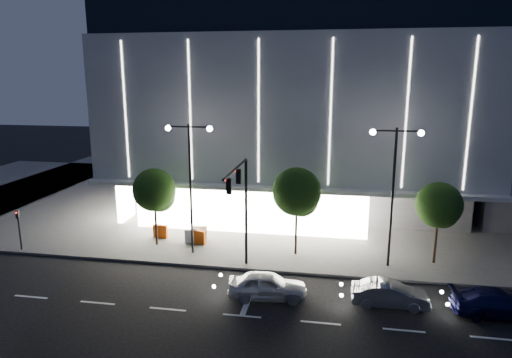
{
  "coord_description": "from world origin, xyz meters",
  "views": [
    {
      "loc": [
        6.35,
        -22.3,
        12.02
      ],
      "look_at": [
        1.04,
        8.21,
        5.0
      ],
      "focal_mm": 32.0,
      "sensor_mm": 36.0,
      "label": 1
    }
  ],
  "objects_px": {
    "car_third": "(498,303)",
    "street_lamp_west": "(190,170)",
    "barrier_c": "(199,237)",
    "car_lead": "(267,286)",
    "barrier_b": "(192,236)",
    "tree_right": "(439,207)",
    "traffic_mast": "(241,196)",
    "ped_signal_far": "(19,226)",
    "barrier_d": "(200,232)",
    "barrier_a": "(160,231)",
    "car_second": "(390,294)",
    "street_lamp_east": "(394,177)",
    "tree_mid": "(297,194)",
    "tree_left": "(155,192)"
  },
  "relations": [
    {
      "from": "car_third",
      "to": "street_lamp_west",
      "type": "bearing_deg",
      "value": 69.13
    },
    {
      "from": "barrier_c",
      "to": "car_lead",
      "type": "bearing_deg",
      "value": -28.72
    },
    {
      "from": "street_lamp_west",
      "to": "barrier_b",
      "type": "distance_m",
      "value": 5.64
    },
    {
      "from": "street_lamp_west",
      "to": "tree_right",
      "type": "relative_size",
      "value": 1.63
    },
    {
      "from": "traffic_mast",
      "to": "street_lamp_west",
      "type": "xyz_separation_m",
      "value": [
        -4.0,
        2.66,
        0.93
      ]
    },
    {
      "from": "ped_signal_far",
      "to": "car_third",
      "type": "bearing_deg",
      "value": -6.99
    },
    {
      "from": "barrier_d",
      "to": "barrier_a",
      "type": "bearing_deg",
      "value": 175.14
    },
    {
      "from": "street_lamp_west",
      "to": "ped_signal_far",
      "type": "distance_m",
      "value": 12.76
    },
    {
      "from": "barrier_d",
      "to": "barrier_b",
      "type": "bearing_deg",
      "value": -119.72
    },
    {
      "from": "street_lamp_west",
      "to": "car_lead",
      "type": "xyz_separation_m",
      "value": [
        6.0,
        -5.36,
        -5.22
      ]
    },
    {
      "from": "ped_signal_far",
      "to": "barrier_c",
      "type": "relative_size",
      "value": 2.73
    },
    {
      "from": "ped_signal_far",
      "to": "barrier_b",
      "type": "distance_m",
      "value": 11.94
    },
    {
      "from": "traffic_mast",
      "to": "car_second",
      "type": "xyz_separation_m",
      "value": [
        8.56,
        -2.44,
        -4.36
      ]
    },
    {
      "from": "street_lamp_west",
      "to": "barrier_d",
      "type": "height_order",
      "value": "street_lamp_west"
    },
    {
      "from": "traffic_mast",
      "to": "street_lamp_east",
      "type": "distance_m",
      "value": 9.43
    },
    {
      "from": "street_lamp_east",
      "to": "barrier_d",
      "type": "relative_size",
      "value": 8.18
    },
    {
      "from": "ped_signal_far",
      "to": "tree_mid",
      "type": "bearing_deg",
      "value": 7.55
    },
    {
      "from": "traffic_mast",
      "to": "tree_mid",
      "type": "height_order",
      "value": "traffic_mast"
    },
    {
      "from": "tree_right",
      "to": "car_lead",
      "type": "height_order",
      "value": "tree_right"
    },
    {
      "from": "street_lamp_east",
      "to": "tree_mid",
      "type": "height_order",
      "value": "street_lamp_east"
    },
    {
      "from": "ped_signal_far",
      "to": "car_second",
      "type": "xyz_separation_m",
      "value": [
        24.56,
        -3.61,
        -1.22
      ]
    },
    {
      "from": "street_lamp_east",
      "to": "tree_mid",
      "type": "bearing_deg",
      "value": 170.31
    },
    {
      "from": "street_lamp_east",
      "to": "barrier_d",
      "type": "bearing_deg",
      "value": 168.65
    },
    {
      "from": "tree_left",
      "to": "tree_right",
      "type": "relative_size",
      "value": 1.04
    },
    {
      "from": "street_lamp_east",
      "to": "tree_right",
      "type": "distance_m",
      "value": 3.81
    },
    {
      "from": "tree_right",
      "to": "car_lead",
      "type": "distance_m",
      "value": 12.29
    },
    {
      "from": "tree_left",
      "to": "barrier_a",
      "type": "height_order",
      "value": "tree_left"
    },
    {
      "from": "ped_signal_far",
      "to": "tree_left",
      "type": "distance_m",
      "value": 9.61
    },
    {
      "from": "car_lead",
      "to": "car_third",
      "type": "relative_size",
      "value": 0.93
    },
    {
      "from": "street_lamp_east",
      "to": "tree_left",
      "type": "bearing_deg",
      "value": 176.35
    },
    {
      "from": "street_lamp_east",
      "to": "barrier_c",
      "type": "distance_m",
      "value": 14.2
    },
    {
      "from": "street_lamp_west",
      "to": "tree_mid",
      "type": "height_order",
      "value": "street_lamp_west"
    },
    {
      "from": "barrier_c",
      "to": "barrier_d",
      "type": "bearing_deg",
      "value": 123.56
    },
    {
      "from": "car_third",
      "to": "tree_left",
      "type": "bearing_deg",
      "value": 68.73
    },
    {
      "from": "traffic_mast",
      "to": "ped_signal_far",
      "type": "relative_size",
      "value": 2.36
    },
    {
      "from": "tree_left",
      "to": "barrier_c",
      "type": "xyz_separation_m",
      "value": [
        2.91,
        0.68,
        -3.38
      ]
    },
    {
      "from": "car_third",
      "to": "tree_mid",
      "type": "bearing_deg",
      "value": 55.6
    },
    {
      "from": "tree_left",
      "to": "tree_mid",
      "type": "height_order",
      "value": "tree_mid"
    },
    {
      "from": "traffic_mast",
      "to": "tree_mid",
      "type": "relative_size",
      "value": 1.15
    },
    {
      "from": "traffic_mast",
      "to": "barrier_d",
      "type": "relative_size",
      "value": 6.43
    },
    {
      "from": "street_lamp_east",
      "to": "barrier_a",
      "type": "bearing_deg",
      "value": 171.62
    },
    {
      "from": "traffic_mast",
      "to": "ped_signal_far",
      "type": "xyz_separation_m",
      "value": [
        -16.0,
        1.16,
        -3.14
      ]
    },
    {
      "from": "car_third",
      "to": "barrier_a",
      "type": "distance_m",
      "value": 22.48
    },
    {
      "from": "car_second",
      "to": "car_third",
      "type": "height_order",
      "value": "car_third"
    },
    {
      "from": "car_third",
      "to": "barrier_a",
      "type": "relative_size",
      "value": 4.25
    },
    {
      "from": "tree_mid",
      "to": "barrier_c",
      "type": "xyz_separation_m",
      "value": [
        -7.09,
        0.68,
        -3.68
      ]
    },
    {
      "from": "car_lead",
      "to": "car_third",
      "type": "bearing_deg",
      "value": -94.1
    },
    {
      "from": "tree_right",
      "to": "barrier_a",
      "type": "distance_m",
      "value": 19.61
    },
    {
      "from": "ped_signal_far",
      "to": "car_third",
      "type": "xyz_separation_m",
      "value": [
        29.9,
        -3.67,
        -1.21
      ]
    },
    {
      "from": "tree_mid",
      "to": "car_second",
      "type": "relative_size",
      "value": 1.52
    }
  ]
}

